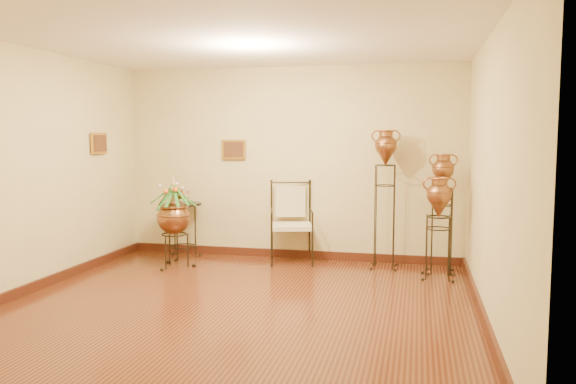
% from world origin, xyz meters
% --- Properties ---
extents(ground, '(5.00, 5.00, 0.00)m').
position_xyz_m(ground, '(0.00, 0.00, 0.00)').
color(ground, '#5F2F16').
rests_on(ground, ground).
extents(room_shell, '(5.02, 5.02, 2.81)m').
position_xyz_m(room_shell, '(-0.01, 0.01, 1.73)').
color(room_shell, beige).
rests_on(room_shell, ground).
extents(amphora_tall, '(0.43, 0.43, 1.90)m').
position_xyz_m(amphora_tall, '(1.40, 2.15, 0.97)').
color(amphora_tall, '#2D2416').
rests_on(amphora_tall, ground).
extents(amphora_mid, '(0.43, 0.43, 1.59)m').
position_xyz_m(amphora_mid, '(2.15, 2.02, 0.80)').
color(amphora_mid, '#2D2416').
rests_on(amphora_mid, ground).
extents(amphora_short, '(0.52, 0.52, 1.31)m').
position_xyz_m(amphora_short, '(2.10, 1.73, 0.65)').
color(amphora_short, '#2D2416').
rests_on(amphora_short, ground).
extents(planter_urn, '(0.90, 0.90, 1.33)m').
position_xyz_m(planter_urn, '(-1.41, 1.54, 0.74)').
color(planter_urn, '#2D2416').
rests_on(planter_urn, ground).
extents(armchair, '(0.78, 0.75, 1.15)m').
position_xyz_m(armchair, '(0.10, 2.15, 0.58)').
color(armchair, '#2D2416').
rests_on(armchair, ground).
extents(side_table, '(0.72, 0.72, 1.03)m').
position_xyz_m(side_table, '(-1.56, 2.15, 0.43)').
color(side_table, '#2D2416').
rests_on(side_table, ground).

